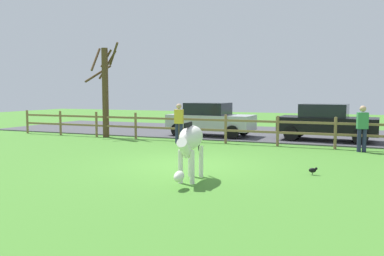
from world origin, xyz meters
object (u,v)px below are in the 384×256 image
object	(u,v)px
parked_car_silver	(210,119)
visitor_left_of_tree	(362,126)
crow_on_grass	(313,170)
zebra	(190,142)
visitor_right_of_tree	(179,122)
parked_car_black	(326,122)
bare_tree	(105,88)

from	to	relation	value
parked_car_silver	visitor_left_of_tree	xyz separation A→B (m)	(6.57, -2.49, 0.06)
crow_on_grass	visitor_left_of_tree	distance (m)	4.93
zebra	visitor_right_of_tree	size ratio (longest dim) A/B	1.18
parked_car_black	visitor_right_of_tree	bearing A→B (deg)	-152.45
visitor_left_of_tree	crow_on_grass	bearing A→B (deg)	-104.54
crow_on_grass	visitor_right_of_tree	bearing A→B (deg)	142.37
bare_tree	parked_car_black	xyz separation A→B (m)	(9.75, 2.05, -1.46)
crow_on_grass	parked_car_black	bearing A→B (deg)	90.98
parked_car_silver	visitor_right_of_tree	distance (m)	2.83
crow_on_grass	parked_car_silver	world-z (taller)	parked_car_silver
parked_car_black	crow_on_grass	bearing A→B (deg)	-89.02
parked_car_black	visitor_right_of_tree	xyz separation A→B (m)	(-5.58, -2.91, 0.06)
parked_car_silver	visitor_right_of_tree	bearing A→B (deg)	-97.43
parked_car_black	visitor_right_of_tree	distance (m)	6.30
crow_on_grass	parked_car_silver	distance (m)	9.00
zebra	crow_on_grass	distance (m)	3.30
crow_on_grass	parked_car_silver	size ratio (longest dim) A/B	0.05
bare_tree	visitor_right_of_tree	size ratio (longest dim) A/B	2.69
visitor_right_of_tree	visitor_left_of_tree	bearing A→B (deg)	2.59
parked_car_silver	parked_car_black	size ratio (longest dim) A/B	0.99
zebra	parked_car_black	xyz separation A→B (m)	(2.53, 9.09, -0.08)
parked_car_black	visitor_right_of_tree	size ratio (longest dim) A/B	2.50
crow_on_grass	visitor_right_of_tree	world-z (taller)	visitor_right_of_tree
parked_car_silver	visitor_right_of_tree	world-z (taller)	visitor_right_of_tree
crow_on_grass	bare_tree	bearing A→B (deg)	151.95
parked_car_black	visitor_left_of_tree	size ratio (longest dim) A/B	2.50
zebra	parked_car_silver	xyz separation A→B (m)	(-2.69, 8.99, -0.08)
parked_car_black	parked_car_silver	bearing A→B (deg)	-178.82
visitor_left_of_tree	visitor_right_of_tree	world-z (taller)	same
zebra	crow_on_grass	world-z (taller)	zebra
parked_car_silver	parked_car_black	distance (m)	5.22
zebra	visitor_left_of_tree	size ratio (longest dim) A/B	1.18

